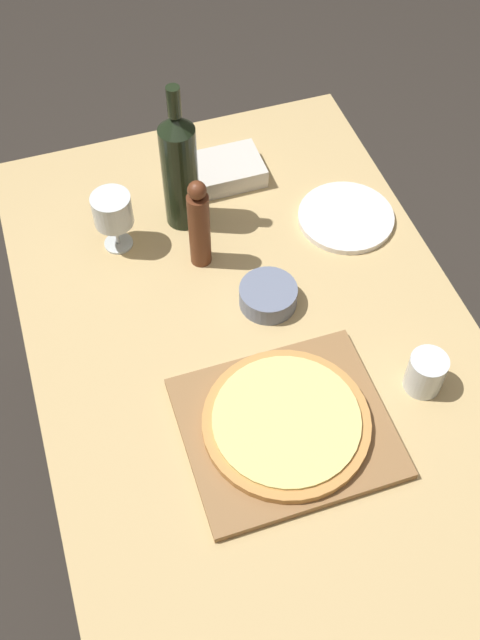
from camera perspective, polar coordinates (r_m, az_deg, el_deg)
ground_plane at (r=2.14m, az=0.82°, el=-12.74°), size 12.00×12.00×0.00m
dining_table at (r=1.58m, az=1.09°, el=-3.46°), size 0.88×1.36×0.74m
cutting_board at (r=1.39m, az=3.51°, el=-8.16°), size 0.37×0.33×0.02m
pizza at (r=1.37m, az=3.55°, el=-7.75°), size 0.31×0.31×0.02m
wine_bottle at (r=1.61m, az=-4.63°, el=11.40°), size 0.08×0.08×0.35m
pepper_mill at (r=1.55m, az=-3.13°, el=7.23°), size 0.05×0.05×0.23m
wine_glass at (r=1.60m, az=-9.69°, el=8.16°), size 0.08×0.08×0.14m
small_bowl at (r=1.54m, az=2.16°, el=1.86°), size 0.12×0.12×0.05m
drinking_tumbler at (r=1.45m, az=13.96°, el=-3.92°), size 0.07×0.07×0.08m
dinner_plate at (r=1.72m, az=8.07°, el=7.76°), size 0.22×0.22×0.01m
food_container at (r=1.79m, az=-1.17°, el=11.33°), size 0.17×0.12×0.05m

